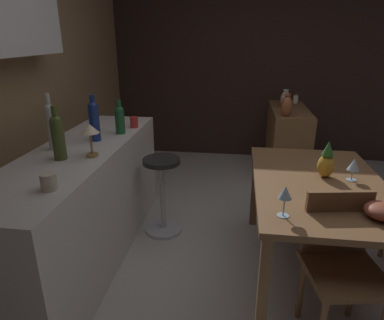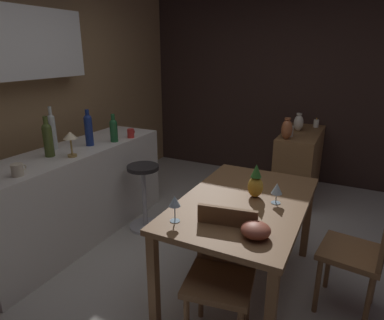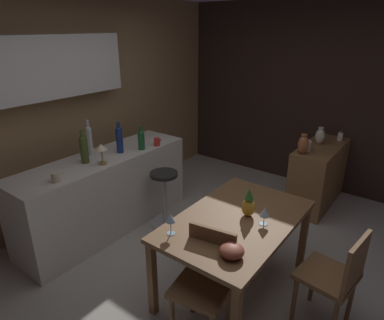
{
  "view_description": "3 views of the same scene",
  "coord_description": "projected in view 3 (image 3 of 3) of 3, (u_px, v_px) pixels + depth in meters",
  "views": [
    {
      "loc": [
        -2.3,
        0.31,
        1.67
      ],
      "look_at": [
        0.27,
        0.67,
        0.71
      ],
      "focal_mm": 31.63,
      "sensor_mm": 36.0,
      "label": 1
    },
    {
      "loc": [
        -2.3,
        -0.93,
        1.8
      ],
      "look_at": [
        0.4,
        0.43,
        0.8
      ],
      "focal_mm": 31.47,
      "sensor_mm": 36.0,
      "label": 2
    },
    {
      "loc": [
        -2.29,
        -1.43,
        2.25
      ],
      "look_at": [
        0.51,
        0.68,
        0.85
      ],
      "focal_mm": 31.46,
      "sensor_mm": 36.0,
      "label": 3
    }
  ],
  "objects": [
    {
      "name": "cup_cream",
      "position": [
        56.0,
        177.0,
        3.12
      ],
      "size": [
        0.12,
        0.09,
        0.09
      ],
      "color": "beige",
      "rests_on": "kitchen_counter"
    },
    {
      "name": "vase_copper",
      "position": [
        303.0,
        145.0,
        3.99
      ],
      "size": [
        0.13,
        0.13,
        0.25
      ],
      "color": "#B26038",
      "rests_on": "sideboard_cabinet"
    },
    {
      "name": "kitchen_counter",
      "position": [
        106.0,
        193.0,
        3.89
      ],
      "size": [
        2.1,
        0.6,
        0.9
      ],
      "primitive_type": "cube",
      "color": "silver",
      "rests_on": "ground_plane"
    },
    {
      "name": "wine_bottle_green",
      "position": [
        141.0,
        139.0,
        3.9
      ],
      "size": [
        0.08,
        0.08,
        0.28
      ],
      "color": "#1E592D",
      "rests_on": "kitchen_counter"
    },
    {
      "name": "wall_side_right",
      "position": [
        297.0,
        95.0,
        4.91
      ],
      "size": [
        0.1,
        4.4,
        2.6
      ],
      "primitive_type": "cube",
      "color": "#33231E",
      "rests_on": "ground_plane"
    },
    {
      "name": "fruit_bowl",
      "position": [
        232.0,
        251.0,
        2.36
      ],
      "size": [
        0.18,
        0.18,
        0.09
      ],
      "primitive_type": "ellipsoid",
      "color": "#9E4C38",
      "rests_on": "dining_table"
    },
    {
      "name": "bar_stool",
      "position": [
        165.0,
        198.0,
        3.95
      ],
      "size": [
        0.34,
        0.34,
        0.69
      ],
      "color": "#262323",
      "rests_on": "ground_plane"
    },
    {
      "name": "counter_lamp",
      "position": [
        101.0,
        149.0,
        3.46
      ],
      "size": [
        0.12,
        0.12,
        0.23
      ],
      "color": "#A58447",
      "rests_on": "kitchen_counter"
    },
    {
      "name": "ground_plane",
      "position": [
        216.0,
        270.0,
        3.34
      ],
      "size": [
        9.0,
        9.0,
        0.0
      ],
      "primitive_type": "plane",
      "color": "#B7B2A8"
    },
    {
      "name": "pillar_candle_short",
      "position": [
        340.0,
        137.0,
        4.49
      ],
      "size": [
        0.07,
        0.07,
        0.13
      ],
      "color": "white",
      "rests_on": "sideboard_cabinet"
    },
    {
      "name": "wine_glass_right",
      "position": [
        171.0,
        219.0,
        2.58
      ],
      "size": [
        0.07,
        0.07,
        0.18
      ],
      "color": "silver",
      "rests_on": "dining_table"
    },
    {
      "name": "chair_near_window",
      "position": [
        205.0,
        279.0,
        2.53
      ],
      "size": [
        0.46,
        0.46,
        0.86
      ],
      "color": "brown",
      "rests_on": "ground_plane"
    },
    {
      "name": "sideboard_cabinet",
      "position": [
        318.0,
        175.0,
        4.46
      ],
      "size": [
        1.1,
        0.44,
        0.82
      ],
      "primitive_type": "cube",
      "color": "olive",
      "rests_on": "ground_plane"
    },
    {
      "name": "dining_table",
      "position": [
        236.0,
        227.0,
        2.87
      ],
      "size": [
        1.4,
        0.87,
        0.74
      ],
      "color": "brown",
      "rests_on": "ground_plane"
    },
    {
      "name": "wall_kitchen_back",
      "position": [
        67.0,
        103.0,
        3.92
      ],
      "size": [
        5.2,
        0.33,
        2.6
      ],
      "color": "#9E7A51",
      "rests_on": "ground_plane"
    },
    {
      "name": "wine_glass_left",
      "position": [
        265.0,
        212.0,
        2.72
      ],
      "size": [
        0.08,
        0.08,
        0.15
      ],
      "color": "silver",
      "rests_on": "dining_table"
    },
    {
      "name": "chair_by_doorway",
      "position": [
        336.0,
        276.0,
        2.54
      ],
      "size": [
        0.45,
        0.45,
        0.87
      ],
      "color": "brown",
      "rests_on": "ground_plane"
    },
    {
      "name": "pillar_candle_tall",
      "position": [
        308.0,
        146.0,
        4.11
      ],
      "size": [
        0.07,
        0.07,
        0.15
      ],
      "color": "white",
      "rests_on": "sideboard_cabinet"
    },
    {
      "name": "cup_red",
      "position": [
        157.0,
        142.0,
        4.05
      ],
      "size": [
        0.11,
        0.07,
        0.09
      ],
      "color": "red",
      "rests_on": "kitchen_counter"
    },
    {
      "name": "wine_bottle_cobalt",
      "position": [
        119.0,
        138.0,
        3.79
      ],
      "size": [
        0.08,
        0.08,
        0.35
      ],
      "color": "navy",
      "rests_on": "kitchen_counter"
    },
    {
      "name": "vase_ceramic_ivory",
      "position": [
        320.0,
        136.0,
        4.33
      ],
      "size": [
        0.12,
        0.12,
        0.22
      ],
      "color": "beige",
      "rests_on": "sideboard_cabinet"
    },
    {
      "name": "pineapple_centerpiece",
      "position": [
        249.0,
        204.0,
        2.84
      ],
      "size": [
        0.11,
        0.11,
        0.26
      ],
      "color": "gold",
      "rests_on": "dining_table"
    },
    {
      "name": "wine_bottle_clear",
      "position": [
        89.0,
        139.0,
        3.71
      ],
      "size": [
        0.06,
        0.06,
        0.4
      ],
      "color": "silver",
      "rests_on": "kitchen_counter"
    },
    {
      "name": "wine_bottle_olive",
      "position": [
        84.0,
        148.0,
        3.51
      ],
      "size": [
        0.08,
        0.08,
        0.36
      ],
      "color": "#475623",
      "rests_on": "kitchen_counter"
    }
  ]
}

